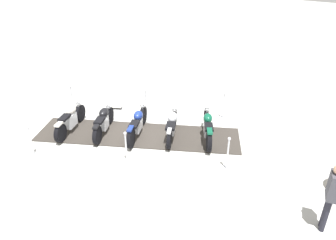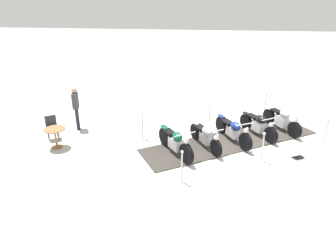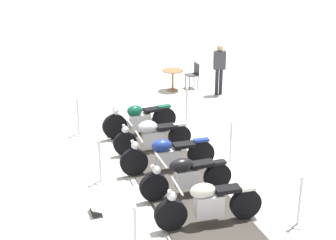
# 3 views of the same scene
# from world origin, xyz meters

# --- Properties ---
(ground_plane) EXTENTS (80.00, 80.00, 0.00)m
(ground_plane) POSITION_xyz_m (0.00, 0.00, 0.00)
(ground_plane) COLOR silver
(display_platform) EXTENTS (5.12, 6.78, 0.03)m
(display_platform) POSITION_xyz_m (0.00, 0.00, 0.02)
(display_platform) COLOR #38332D
(display_platform) RESTS_ON ground_plane
(motorcycle_forest) EXTENTS (1.79, 1.37, 0.99)m
(motorcycle_forest) POSITION_xyz_m (-1.28, 2.00, 0.47)
(motorcycle_forest) COLOR black
(motorcycle_forest) RESTS_ON display_platform
(motorcycle_chrome) EXTENTS (1.81, 1.19, 0.89)m
(motorcycle_chrome) POSITION_xyz_m (-0.67, 0.99, 0.49)
(motorcycle_chrome) COLOR black
(motorcycle_chrome) RESTS_ON display_platform
(motorcycle_navy) EXTENTS (2.05, 1.25, 0.95)m
(motorcycle_navy) POSITION_xyz_m (-0.03, -0.02, 0.47)
(motorcycle_navy) COLOR black
(motorcycle_navy) RESTS_ON display_platform
(motorcycle_black) EXTENTS (1.81, 1.22, 0.90)m
(motorcycle_black) POSITION_xyz_m (0.61, -1.02, 0.48)
(motorcycle_black) COLOR black
(motorcycle_black) RESTS_ON display_platform
(motorcycle_cream) EXTENTS (1.94, 1.19, 0.92)m
(motorcycle_cream) POSITION_xyz_m (1.24, -2.03, 0.47)
(motorcycle_cream) COLOR black
(motorcycle_cream) RESTS_ON display_platform
(stanchion_right_mid) EXTENTS (0.31, 0.31, 1.04)m
(stanchion_right_mid) POSITION_xyz_m (-1.36, -0.86, 0.35)
(stanchion_right_mid) COLOR silver
(stanchion_right_mid) RESTS_ON ground_plane
(stanchion_right_front) EXTENTS (0.36, 0.36, 1.06)m
(stanchion_right_front) POSITION_xyz_m (-2.94, 1.65, 0.32)
(stanchion_right_front) COLOR silver
(stanchion_right_front) RESTS_ON ground_plane
(stanchion_left_mid) EXTENTS (0.33, 0.33, 1.05)m
(stanchion_left_mid) POSITION_xyz_m (1.36, 0.86, 0.33)
(stanchion_left_mid) COLOR silver
(stanchion_left_mid) RESTS_ON ground_plane
(stanchion_left_rear) EXTENTS (0.32, 0.32, 1.06)m
(stanchion_left_rear) POSITION_xyz_m (2.94, -1.65, 0.35)
(stanchion_left_rear) COLOR silver
(stanchion_left_rear) RESTS_ON ground_plane
(stanchion_right_rear) EXTENTS (0.36, 0.36, 1.05)m
(stanchion_right_rear) POSITION_xyz_m (0.21, -3.36, 0.31)
(stanchion_right_rear) COLOR silver
(stanchion_right_rear) RESTS_ON ground_plane
(stanchion_left_front) EXTENTS (0.35, 0.35, 1.09)m
(stanchion_left_front) POSITION_xyz_m (-0.21, 3.36, 0.33)
(stanchion_left_front) COLOR silver
(stanchion_left_front) RESTS_ON ground_plane
(info_placard) EXTENTS (0.39, 0.46, 0.19)m
(info_placard) POSITION_xyz_m (-0.99, -2.12, 0.06)
(info_placard) COLOR #333338
(info_placard) RESTS_ON ground_plane
(cafe_table) EXTENTS (0.74, 0.74, 0.74)m
(cafe_table) POSITION_xyz_m (-1.29, 6.29, 0.56)
(cafe_table) COLOR olive
(cafe_table) RESTS_ON ground_plane
(cafe_chair_near_table) EXTENTS (0.56, 0.56, 0.91)m
(cafe_chair_near_table) POSITION_xyz_m (-0.62, 6.76, 0.54)
(cafe_chair_near_table) COLOR #2D2D33
(cafe_chair_near_table) RESTS_ON ground_plane
(bystander_person) EXTENTS (0.45, 0.33, 1.77)m
(bystander_person) POSITION_xyz_m (0.37, 6.17, 1.06)
(bystander_person) COLOR #23232D
(bystander_person) RESTS_ON ground_plane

